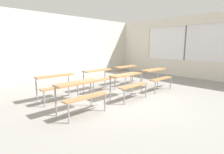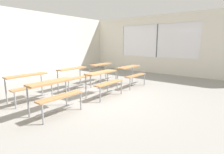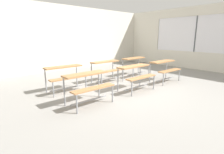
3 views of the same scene
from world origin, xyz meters
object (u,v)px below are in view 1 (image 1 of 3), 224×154
object	(u,v)px
desk_bench_r0c1	(128,80)
desk_bench_r0c2	(156,74)
desk_bench_r1c2	(128,71)
desk_bench_r1c0	(57,82)
desk_bench_r1c1	(99,75)
desk_bench_r0c0	(80,90)

from	to	relation	value
desk_bench_r0c1	desk_bench_r0c2	xyz separation A→B (m)	(1.54, -0.01, 0.00)
desk_bench_r1c2	desk_bench_r1c0	bearing A→B (deg)	178.94
desk_bench_r1c1	desk_bench_r1c0	bearing A→B (deg)	179.32
desk_bench_r0c2	desk_bench_r0c1	bearing A→B (deg)	-178.76
desk_bench_r0c0	desk_bench_r0c1	distance (m)	1.68
desk_bench_r0c0	desk_bench_r1c2	bearing A→B (deg)	22.29
desk_bench_r0c2	desk_bench_r1c1	distance (m)	2.04
desk_bench_r1c0	desk_bench_r1c1	size ratio (longest dim) A/B	1.01
desk_bench_r0c0	desk_bench_r0c1	world-z (taller)	same
desk_bench_r1c0	desk_bench_r0c1	bearing A→B (deg)	-37.06
desk_bench_r1c0	desk_bench_r1c2	world-z (taller)	same
desk_bench_r0c0	desk_bench_r0c1	size ratio (longest dim) A/B	1.00
desk_bench_r0c0	desk_bench_r0c2	bearing A→B (deg)	-0.42
desk_bench_r0c2	desk_bench_r1c0	bearing A→B (deg)	158.71
desk_bench_r0c0	desk_bench_r1c2	xyz separation A→B (m)	(3.19, 1.29, 0.00)
desk_bench_r0c1	desk_bench_r1c1	xyz separation A→B (m)	(-0.01, 1.32, 0.00)
desk_bench_r1c1	desk_bench_r0c2	bearing A→B (deg)	-41.11
desk_bench_r0c2	desk_bench_r0c0	bearing A→B (deg)	-179.17
desk_bench_r0c1	desk_bench_r0c2	bearing A→B (deg)	0.03
desk_bench_r0c2	desk_bench_r1c1	size ratio (longest dim) A/B	1.01
desk_bench_r0c2	desk_bench_r1c0	xyz separation A→B (m)	(-3.15, 1.32, 0.00)
desk_bench_r1c0	desk_bench_r1c2	size ratio (longest dim) A/B	1.01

